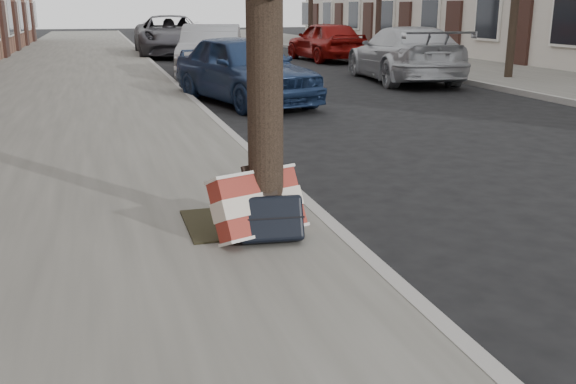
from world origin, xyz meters
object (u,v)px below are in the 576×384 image
object	(u,v)px
suitcase_navy	(271,218)
suitcase_red	(258,205)
car_near_mid	(211,52)
car_near_front	(245,69)

from	to	relation	value
suitcase_navy	suitcase_red	bearing A→B (deg)	123.99
suitcase_red	suitcase_navy	xyz separation A→B (m)	(0.07, -0.13, -0.08)
suitcase_navy	car_near_mid	xyz separation A→B (m)	(1.82, 13.11, 0.40)
suitcase_navy	car_near_front	bearing A→B (deg)	84.91
suitcase_red	car_near_front	world-z (taller)	car_near_front
car_near_front	car_near_mid	distance (m)	4.98
suitcase_red	car_near_mid	xyz separation A→B (m)	(1.89, 12.98, 0.32)
car_near_mid	car_near_front	bearing A→B (deg)	-78.44
suitcase_red	suitcase_navy	bearing A→B (deg)	-82.05
suitcase_navy	car_near_front	size ratio (longest dim) A/B	0.12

